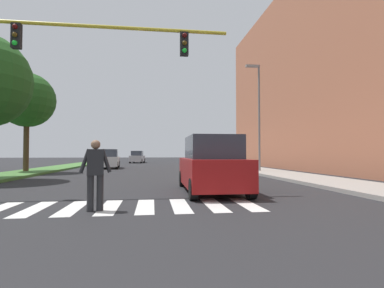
# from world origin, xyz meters

# --- Properties ---
(ground_plane) EXTENTS (140.00, 140.00, 0.00)m
(ground_plane) POSITION_xyz_m (0.00, 30.00, 0.00)
(ground_plane) COLOR #262628
(crosswalk) EXTENTS (6.75, 2.20, 0.01)m
(crosswalk) POSITION_xyz_m (0.00, 8.51, 0.00)
(crosswalk) COLOR silver
(crosswalk) RESTS_ON ground_plane
(median_strip) EXTENTS (2.82, 64.00, 0.15)m
(median_strip) POSITION_xyz_m (-7.72, 28.00, 0.07)
(median_strip) COLOR #477A38
(median_strip) RESTS_ON ground_plane
(tree_far) EXTENTS (3.79, 3.79, 6.85)m
(tree_far) POSITION_xyz_m (-8.09, 22.71, 5.07)
(tree_far) COLOR #4C3823
(tree_far) RESTS_ON median_strip
(sidewalk_right) EXTENTS (3.00, 64.00, 0.15)m
(sidewalk_right) POSITION_xyz_m (8.60, 28.00, 0.07)
(sidewalk_right) COLOR #9E9991
(sidewalk_right) RESTS_ON ground_plane
(traffic_light_gantry) EXTENTS (9.85, 0.30, 6.00)m
(traffic_light_gantry) POSITION_xyz_m (-3.66, 10.70, 4.40)
(traffic_light_gantry) COLOR gold
(traffic_light_gantry) RESTS_ON median_strip
(street_lamp_right) EXTENTS (1.02, 0.24, 7.50)m
(street_lamp_right) POSITION_xyz_m (8.00, 20.87, 4.59)
(street_lamp_right) COLOR slate
(street_lamp_right) RESTS_ON sidewalk_right
(pedestrian_performer) EXTENTS (0.75, 0.30, 1.69)m
(pedestrian_performer) POSITION_xyz_m (-0.72, 8.03, 0.93)
(pedestrian_performer) COLOR #262628
(pedestrian_performer) RESTS_ON ground_plane
(suv_crossing) EXTENTS (2.02, 4.63, 1.97)m
(suv_crossing) POSITION_xyz_m (2.70, 11.09, 0.93)
(suv_crossing) COLOR maroon
(suv_crossing) RESTS_ON ground_plane
(sedan_midblock) EXTENTS (2.16, 4.28, 1.73)m
(sedan_midblock) POSITION_xyz_m (-3.37, 28.56, 0.80)
(sedan_midblock) COLOR silver
(sedan_midblock) RESTS_ON ground_plane
(sedan_distant) EXTENTS (2.10, 4.72, 1.71)m
(sedan_distant) POSITION_xyz_m (-1.54, 44.21, 0.79)
(sedan_distant) COLOR #B7B7BC
(sedan_distant) RESTS_ON ground_plane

